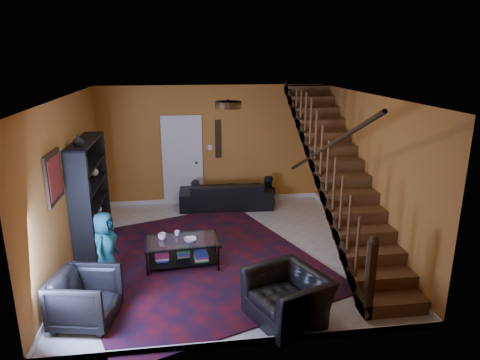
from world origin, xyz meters
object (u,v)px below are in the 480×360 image
object	(u,v)px
bookshelf	(91,196)
coffee_table	(183,250)
armchair_right	(287,297)
armchair_left	(86,298)
sofa	(226,194)

from	to	relation	value
bookshelf	coffee_table	size ratio (longest dim) A/B	1.58
bookshelf	coffee_table	distance (m)	2.09
bookshelf	armchair_right	xyz separation A→B (m)	(3.02, -2.85, -0.63)
armchair_right	coffee_table	xyz separation A→B (m)	(-1.38, 1.76, -0.06)
armchair_left	bookshelf	bearing A→B (deg)	19.39
bookshelf	sofa	bearing A→B (deg)	32.35
armchair_right	sofa	bearing A→B (deg)	161.69
sofa	coffee_table	xyz separation A→B (m)	(-1.04, -2.79, -0.05)
sofa	armchair_left	distance (m)	4.86
bookshelf	coffee_table	world-z (taller)	bookshelf
armchair_right	armchair_left	bearing A→B (deg)	-118.59
sofa	armchair_right	world-z (taller)	armchair_right
sofa	coffee_table	size ratio (longest dim) A/B	1.70
armchair_left	sofa	bearing A→B (deg)	-17.11
armchair_right	coffee_table	bearing A→B (deg)	-164.49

